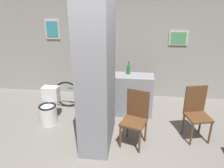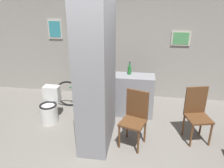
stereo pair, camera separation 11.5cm
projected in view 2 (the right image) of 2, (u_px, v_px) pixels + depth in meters
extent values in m
plane|color=slate|center=(97.00, 160.00, 3.55)|extent=(14.00, 14.00, 0.00)
cube|color=gray|center=(118.00, 46.00, 5.48)|extent=(8.00, 0.06, 2.60)
cube|color=beige|center=(55.00, 29.00, 5.51)|extent=(0.36, 0.02, 0.48)
cube|color=teal|center=(55.00, 29.00, 5.49)|extent=(0.30, 0.01, 0.39)
cube|color=beige|center=(181.00, 38.00, 5.14)|extent=(0.44, 0.02, 0.34)
cube|color=#4C9959|center=(181.00, 38.00, 5.12)|extent=(0.36, 0.01, 0.28)
cube|color=gray|center=(96.00, 73.00, 3.60)|extent=(0.48, 1.14, 2.60)
cylinder|color=black|center=(77.00, 61.00, 3.34)|extent=(0.03, 0.40, 0.40)
cylinder|color=red|center=(76.00, 61.00, 3.34)|extent=(0.01, 0.07, 0.07)
cube|color=gray|center=(128.00, 95.00, 4.80)|extent=(1.11, 0.44, 0.91)
cylinder|color=silver|center=(49.00, 114.00, 4.55)|extent=(0.37, 0.37, 0.38)
torus|color=black|center=(48.00, 105.00, 4.47)|extent=(0.36, 0.36, 0.04)
cube|color=silver|center=(52.00, 94.00, 4.64)|extent=(0.33, 0.20, 0.34)
cylinder|color=brown|center=(119.00, 137.00, 3.76)|extent=(0.04, 0.04, 0.44)
cylinder|color=brown|center=(138.00, 142.00, 3.62)|extent=(0.04, 0.04, 0.44)
cylinder|color=brown|center=(127.00, 127.00, 4.05)|extent=(0.04, 0.04, 0.44)
cylinder|color=brown|center=(145.00, 132.00, 3.91)|extent=(0.04, 0.04, 0.44)
cube|color=brown|center=(133.00, 123.00, 3.75)|extent=(0.51, 0.51, 0.04)
cube|color=brown|center=(137.00, 104.00, 3.80)|extent=(0.39, 0.15, 0.51)
cylinder|color=brown|center=(191.00, 136.00, 3.79)|extent=(0.04, 0.04, 0.44)
cylinder|color=brown|center=(210.00, 135.00, 3.82)|extent=(0.04, 0.04, 0.44)
cylinder|color=brown|center=(183.00, 125.00, 4.11)|extent=(0.04, 0.04, 0.44)
cylinder|color=brown|center=(201.00, 124.00, 4.14)|extent=(0.04, 0.04, 0.44)
cube|color=brown|center=(198.00, 118.00, 3.87)|extent=(0.49, 0.49, 0.04)
cube|color=brown|center=(196.00, 100.00, 3.94)|extent=(0.40, 0.13, 0.51)
torus|color=black|center=(68.00, 94.00, 5.18)|extent=(0.64, 0.04, 0.64)
torus|color=black|center=(111.00, 96.00, 5.04)|extent=(0.64, 0.04, 0.64)
cylinder|color=#266633|center=(89.00, 89.00, 5.05)|extent=(0.94, 0.04, 0.04)
cylinder|color=#266633|center=(78.00, 88.00, 5.08)|extent=(0.03, 0.03, 0.33)
cylinder|color=#266633|center=(109.00, 90.00, 4.99)|extent=(0.03, 0.03, 0.30)
cube|color=black|center=(78.00, 81.00, 5.02)|extent=(0.16, 0.06, 0.04)
cylinder|color=#262626|center=(109.00, 84.00, 4.93)|extent=(0.03, 0.42, 0.03)
cylinder|color=#267233|center=(129.00, 70.00, 4.66)|extent=(0.08, 0.08, 0.18)
cylinder|color=#267233|center=(130.00, 64.00, 4.61)|extent=(0.03, 0.03, 0.08)
sphere|color=#333333|center=(130.00, 62.00, 4.59)|extent=(0.03, 0.03, 0.03)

